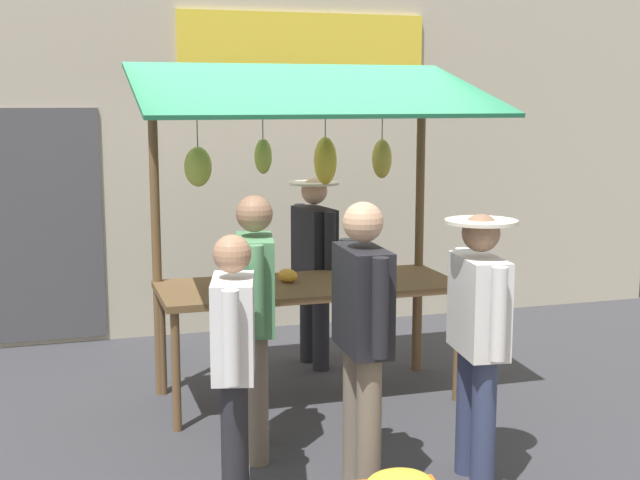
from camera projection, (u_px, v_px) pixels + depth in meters
ground_plane at (308, 397)px, 6.59m from camera, size 40.00×40.00×0.00m
street_backdrop at (240, 155)px, 8.37m from camera, size 9.00×0.30×3.40m
market_stall at (307, 192)px, 6.37m from camera, size 2.50×1.46×2.50m
vendor_with_sunhat at (314, 257)px, 7.22m from camera, size 0.41×0.68×1.59m
shopper_in_striped_shirt at (255, 307)px, 5.37m from camera, size 0.31×0.69×1.65m
shopper_with_shopping_bag at (234, 354)px, 4.70m from camera, size 0.32×0.65×1.52m
shopper_with_ponytail at (362, 325)px, 4.89m from camera, size 0.24×0.71×1.67m
shopper_in_grey_tee at (478, 328)px, 4.99m from camera, size 0.41×0.68×1.59m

